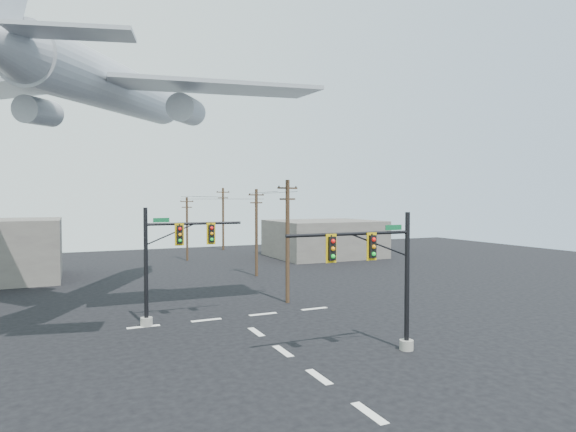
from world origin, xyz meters
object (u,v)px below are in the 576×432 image
utility_pole_c (187,227)px  airliner (114,88)px  signal_mast_far (168,262)px  utility_pole_a (288,239)px  utility_pole_b (256,231)px  utility_pole_d (223,218)px  signal_mast_near (384,278)px

utility_pole_c → airliner: size_ratio=0.29×
signal_mast_far → utility_pole_c: 32.08m
signal_mast_far → utility_pole_a: 9.96m
signal_mast_far → utility_pole_c: (8.09, 31.05, 0.34)m
utility_pole_b → utility_pole_d: bearing=67.8°
utility_pole_c → signal_mast_far: bearing=-89.7°
signal_mast_near → airliner: (-11.72, 15.24, 11.71)m
airliner → utility_pole_c: bearing=5.3°
utility_pole_a → utility_pole_c: utility_pole_a is taller
signal_mast_far → utility_pole_b: (11.89, 15.62, 0.75)m
utility_pole_a → airliner: (-12.29, 2.00, 10.70)m
signal_mast_far → utility_pole_d: utility_pole_d is taller
signal_mast_far → airliner: size_ratio=0.26×
utility_pole_a → utility_pole_b: size_ratio=1.05×
signal_mast_far → utility_pole_a: bearing=15.4°
airliner → utility_pole_b: bearing=-25.5°
utility_pole_a → utility_pole_b: (2.32, 12.99, -0.22)m
signal_mast_far → utility_pole_d: size_ratio=0.76×
utility_pole_c → signal_mast_near: bearing=-73.9°
signal_mast_near → utility_pole_b: size_ratio=0.81×
signal_mast_far → airliner: 12.85m
utility_pole_d → signal_mast_near: bearing=-89.3°
signal_mast_far → utility_pole_c: utility_pole_c is taller
signal_mast_near → utility_pole_d: utility_pole_d is taller
signal_mast_near → utility_pole_c: size_ratio=0.89×
signal_mast_far → airliner: bearing=120.6°
utility_pole_b → utility_pole_c: bearing=90.8°
utility_pole_d → airliner: (-18.87, -37.20, 10.54)m
signal_mast_far → airliner: airliner is taller
signal_mast_near → utility_pole_a: 13.29m
utility_pole_a → signal_mast_near: bearing=-107.7°
signal_mast_near → airliner: bearing=127.6°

